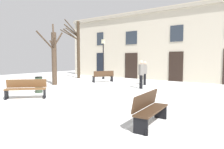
% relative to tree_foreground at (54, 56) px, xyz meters
% --- Properties ---
extents(ground_plane, '(31.46, 31.46, 0.00)m').
position_rel_tree_foreground_xyz_m(ground_plane, '(4.17, -0.29, -2.05)').
color(ground_plane, white).
extents(building_facade, '(19.67, 0.60, 6.15)m').
position_rel_tree_foreground_xyz_m(building_facade, '(4.17, 7.48, 1.08)').
color(building_facade, '#BCB29E').
rests_on(building_facade, ground).
extents(tree_foreground, '(1.79, 2.10, 4.38)m').
position_rel_tree_foreground_xyz_m(tree_foreground, '(0.00, 0.00, 0.00)').
color(tree_foreground, '#423326').
rests_on(tree_foreground, ground).
extents(tree_center, '(1.60, 1.75, 5.45)m').
position_rel_tree_foreground_xyz_m(tree_center, '(-2.22, 4.36, 0.87)').
color(tree_center, '#382B1E').
rests_on(tree_center, ground).
extents(streetlamp, '(0.30, 0.30, 3.61)m').
position_rel_tree_foreground_xyz_m(streetlamp, '(0.27, 5.16, 0.17)').
color(streetlamp, black).
rests_on(streetlamp, ground).
extents(litter_bin, '(0.41, 0.41, 0.88)m').
position_rel_tree_foreground_xyz_m(litter_bin, '(2.10, -2.64, -1.61)').
color(litter_bin, '#2D3D2D').
rests_on(litter_bin, ground).
extents(bench_facing_shops, '(1.60, 1.62, 0.89)m').
position_rel_tree_foreground_xyz_m(bench_facing_shops, '(3.02, -3.93, -1.58)').
color(bench_facing_shops, brown).
rests_on(bench_facing_shops, ground).
extents(bench_by_litter_bin, '(0.62, 1.74, 0.92)m').
position_rel_tree_foreground_xyz_m(bench_by_litter_bin, '(9.35, -3.98, -1.58)').
color(bench_by_litter_bin, '#3D2819').
rests_on(bench_by_litter_bin, ground).
extents(bench_near_lamp, '(1.15, 1.71, 0.89)m').
position_rel_tree_foreground_xyz_m(bench_near_lamp, '(1.73, 3.34, -1.58)').
color(bench_near_lamp, '#3D2819').
rests_on(bench_near_lamp, ground).
extents(person_strolling, '(0.42, 0.43, 1.67)m').
position_rel_tree_foreground_xyz_m(person_strolling, '(5.17, 3.73, -1.13)').
color(person_strolling, black).
rests_on(person_strolling, ground).
extents(person_near_bench, '(0.43, 0.41, 1.75)m').
position_rel_tree_foreground_xyz_m(person_near_bench, '(5.82, 2.01, -1.07)').
color(person_near_bench, black).
rests_on(person_near_bench, ground).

